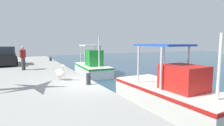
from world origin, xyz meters
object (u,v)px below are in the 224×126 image
Objects in this scene: pelican at (60,72)px; fishing_boat_nearest at (92,67)px; parked_car at (5,56)px; mooring_bollard_second at (88,79)px; fishing_boat_second at (171,93)px; mooring_bollard_nearest at (51,59)px; fisherman_standing at (23,57)px.

fishing_boat_nearest is at bearing 142.79° from pelican.
fishing_boat_nearest is at bearing 59.30° from parked_car.
fishing_boat_second is at bearing 47.17° from mooring_bollard_second.
mooring_bollard_nearest is 11.51m from mooring_bollard_second.
fishing_boat_second is 9.83× the size of mooring_bollard_second.
fishing_boat_nearest is 9.32× the size of mooring_bollard_second.
fishing_boat_nearest is at bearing -179.36° from fishing_boat_second.
fishing_boat_second reaches higher than mooring_bollard_second.
fishing_boat_nearest is 0.95× the size of fishing_boat_second.
parked_car is 4.24m from mooring_bollard_nearest.
mooring_bollard_second is (9.97, 3.92, -0.45)m from parked_car.
mooring_bollard_nearest is at bearing 111.43° from parked_car.
mooring_bollard_nearest is (-5.37, -2.54, 0.30)m from fishing_boat_nearest.
fisherman_standing is at bearing 19.28° from parked_car.
fishing_boat_second is (8.58, 0.10, -0.01)m from fishing_boat_nearest.
fishing_boat_second is 1.24× the size of parked_car.
pelican is 0.23× the size of parked_car.
pelican is at bearing -148.67° from mooring_bollard_second.
fishing_boat_nearest is 5.95m from mooring_bollard_nearest.
fishing_boat_second is 5.41× the size of pelican.
fishing_boat_second is at bearing 27.84° from parked_car.
mooring_bollard_second is at bearing 22.83° from fisherman_standing.
fisherman_standing is at bearing -148.65° from fishing_boat_second.
fishing_boat_second is 3.13× the size of fisherman_standing.
parked_car is (-3.83, -6.46, 0.83)m from fishing_boat_nearest.
fishing_boat_second is 14.00× the size of mooring_bollard_nearest.
mooring_bollard_second is at bearing 21.47° from parked_car.
fisherman_standing is 0.40× the size of parked_car.
pelican is (-3.99, -3.58, 0.52)m from fishing_boat_second.
fishing_boat_nearest is 1.18× the size of parked_car.
mooring_bollard_second is at bearing -0.00° from mooring_bollard_nearest.
fishing_boat_nearest is 8.58m from fishing_boat_second.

